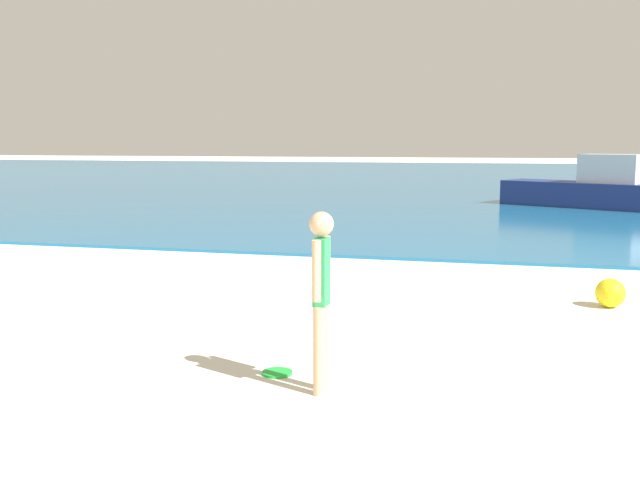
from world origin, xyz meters
TOP-DOWN VIEW (x-y plane):
  - water at (0.00, 43.02)m, footprint 160.00×60.00m
  - person_standing at (1.19, 6.05)m, footprint 0.21×0.36m
  - frisbee at (0.68, 6.41)m, footprint 0.28×0.28m
  - boat_near at (5.24, 24.52)m, footprint 5.13×3.68m
  - beach_ball at (4.01, 10.04)m, footprint 0.38×0.38m

SIDE VIEW (x-z plane):
  - frisbee at x=0.68m, z-range 0.00..0.03m
  - water at x=0.00m, z-range 0.00..0.06m
  - beach_ball at x=4.01m, z-range 0.00..0.38m
  - boat_near at x=5.24m, z-range -0.20..1.48m
  - person_standing at x=1.19m, z-range 0.11..1.66m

